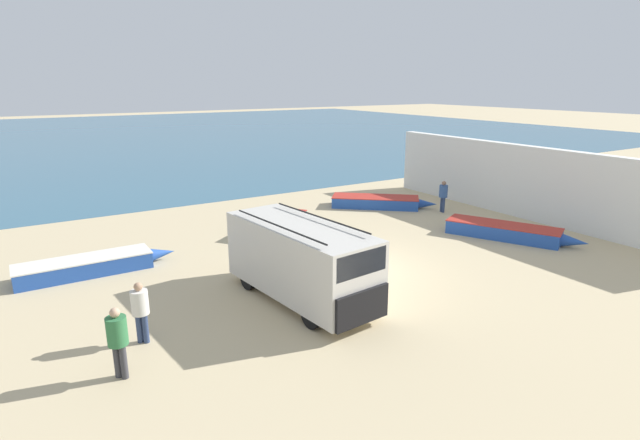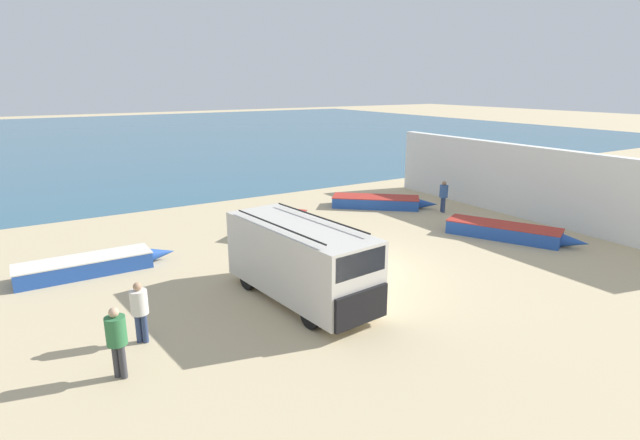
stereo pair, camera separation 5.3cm
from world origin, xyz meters
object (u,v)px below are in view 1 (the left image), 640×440
(fisherman_0, at_px, (140,307))
(fishing_rowboat_3, at_px, (508,232))
(parked_van, at_px, (301,260))
(fisherman_1, at_px, (118,336))
(fishing_rowboat_0, at_px, (378,202))
(fishing_rowboat_1, at_px, (276,223))
(fishing_rowboat_2, at_px, (91,265))
(fisherman_2, at_px, (443,194))

(fisherman_0, bearing_deg, fishing_rowboat_3, 130.76)
(parked_van, bearing_deg, fisherman_1, -81.19)
(parked_van, relative_size, fisherman_1, 3.33)
(fishing_rowboat_0, bearing_deg, fisherman_0, -109.21)
(fishing_rowboat_0, height_order, fishing_rowboat_1, fishing_rowboat_1)
(fishing_rowboat_1, bearing_deg, fishing_rowboat_0, -27.97)
(fishing_rowboat_3, bearing_deg, fisherman_1, -108.31)
(fisherman_0, distance_m, fisherman_1, 1.56)
(parked_van, height_order, fishing_rowboat_0, parked_van)
(fishing_rowboat_0, bearing_deg, fishing_rowboat_1, -130.55)
(fishing_rowboat_1, relative_size, fisherman_1, 2.34)
(parked_van, bearing_deg, fishing_rowboat_1, 152.48)
(fishing_rowboat_0, relative_size, fishing_rowboat_1, 1.20)
(fishing_rowboat_1, distance_m, fishing_rowboat_3, 9.90)
(fishing_rowboat_3, height_order, fisherman_0, fisherman_0)
(fishing_rowboat_0, xyz_separation_m, fisherman_1, (-14.65, -9.37, 0.72))
(fishing_rowboat_2, bearing_deg, fisherman_0, -86.56)
(fishing_rowboat_0, height_order, fisherman_0, fisherman_0)
(fishing_rowboat_0, xyz_separation_m, fishing_rowboat_1, (-6.52, -1.00, 0.04))
(fisherman_1, bearing_deg, fisherman_0, -160.13)
(fisherman_2, bearing_deg, fishing_rowboat_1, -178.79)
(fishing_rowboat_0, bearing_deg, parked_van, -98.61)
(fisherman_0, distance_m, fisherman_2, 16.90)
(fishing_rowboat_2, distance_m, fisherman_2, 16.39)
(parked_van, relative_size, fishing_rowboat_0, 1.19)
(parked_van, height_order, fisherman_1, parked_van)
(fishing_rowboat_2, relative_size, fisherman_2, 3.30)
(fishing_rowboat_2, relative_size, fisherman_0, 3.24)
(fisherman_0, bearing_deg, fishing_rowboat_0, 157.54)
(parked_van, relative_size, fishing_rowboat_1, 1.43)
(fishing_rowboat_1, distance_m, fishing_rowboat_2, 7.84)
(parked_van, xyz_separation_m, fisherman_0, (-4.66, -0.12, -0.32))
(fishing_rowboat_1, distance_m, fisherman_1, 11.69)
(fishing_rowboat_2, bearing_deg, fisherman_2, -1.59)
(fisherman_2, bearing_deg, fishing_rowboat_3, -89.55)
(parked_van, relative_size, fisherman_2, 3.53)
(fishing_rowboat_3, xyz_separation_m, fisherman_2, (0.89, 4.64, 0.66))
(fishing_rowboat_3, height_order, fisherman_2, fisherman_2)
(fisherman_0, xyz_separation_m, fisherman_1, (-0.78, -1.35, 0.04))
(fishing_rowboat_1, bearing_deg, fishing_rowboat_2, 152.14)
(fishing_rowboat_3, distance_m, fisherman_1, 16.04)
(parked_van, height_order, fisherman_0, parked_van)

